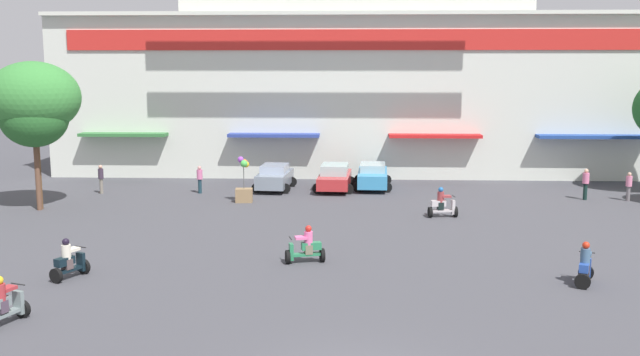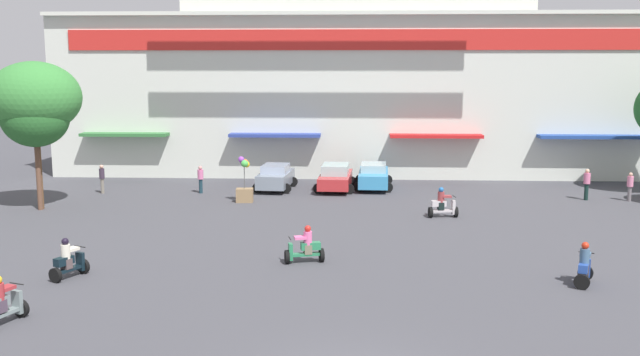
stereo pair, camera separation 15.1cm
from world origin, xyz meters
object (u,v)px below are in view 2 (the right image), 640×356
object	(u,v)px
parked_car_1	(335,177)
scooter_rider_4	(443,205)
scooter_rider_6	(584,267)
balloon_vendor_cart	(245,184)
plaza_tree_0	(35,98)
scooter_rider_0	(305,248)
plaza_tree_2	(35,117)
pedestrian_1	(201,178)
scooter_rider_8	(2,304)
scooter_rider_2	(68,261)
pedestrian_2	(630,185)
pedestrian_3	(587,182)
pedestrian_0	(102,177)
parked_car_2	(374,176)
parked_car_0	(276,177)

from	to	relation	value
parked_car_1	scooter_rider_4	distance (m)	9.24
scooter_rider_6	balloon_vendor_cart	distance (m)	19.62
plaza_tree_0	scooter_rider_0	size ratio (longest dim) A/B	4.88
plaza_tree_2	pedestrian_1	xyz separation A→B (m)	(7.24, 5.10, -3.86)
scooter_rider_4	scooter_rider_8	bearing A→B (deg)	-133.46
scooter_rider_2	balloon_vendor_cart	distance (m)	14.65
pedestrian_2	pedestrian_3	xyz separation A→B (m)	(-2.26, 0.20, 0.09)
scooter_rider_0	pedestrian_1	xyz separation A→B (m)	(-7.07, 14.28, 0.33)
scooter_rider_0	scooter_rider_6	bearing A→B (deg)	-13.30
pedestrian_0	plaza_tree_2	bearing A→B (deg)	-108.43
scooter_rider_4	scooter_rider_0	bearing A→B (deg)	-126.47
scooter_rider_2	scooter_rider_4	world-z (taller)	scooter_rider_4
scooter_rider_4	pedestrian_0	bearing A→B (deg)	163.60
pedestrian_1	pedestrian_3	bearing A→B (deg)	-2.77
parked_car_1	scooter_rider_4	world-z (taller)	parked_car_1
plaza_tree_0	pedestrian_2	bearing A→B (deg)	6.52
plaza_tree_2	pedestrian_1	distance (m)	9.66
parked_car_2	scooter_rider_2	xyz separation A→B (m)	(-11.13, -18.80, -0.16)
parked_car_2	plaza_tree_2	bearing A→B (deg)	-157.23
parked_car_0	parked_car_2	xyz separation A→B (m)	(5.84, 0.83, -0.01)
pedestrian_3	scooter_rider_2	bearing A→B (deg)	-145.57
plaza_tree_0	pedestrian_1	distance (m)	10.00
scooter_rider_8	scooter_rider_2	bearing A→B (deg)	88.60
pedestrian_3	parked_car_2	bearing A→B (deg)	164.57
scooter_rider_2	parked_car_2	bearing A→B (deg)	59.38
scooter_rider_6	scooter_rider_8	world-z (taller)	scooter_rider_6
scooter_rider_2	parked_car_1	bearing A→B (deg)	64.01
parked_car_1	scooter_rider_6	world-z (taller)	parked_car_1
scooter_rider_8	pedestrian_3	world-z (taller)	pedestrian_3
scooter_rider_4	pedestrian_2	bearing A→B (deg)	23.65
scooter_rider_0	pedestrian_3	xyz separation A→B (m)	(14.61, 13.23, 0.41)
plaza_tree_2	pedestrian_0	bearing A→B (deg)	71.57
plaza_tree_2	pedestrian_1	size ratio (longest dim) A/B	3.96
scooter_rider_6	plaza_tree_0	bearing A→B (deg)	153.97
scooter_rider_2	plaza_tree_2	bearing A→B (deg)	118.13
pedestrian_0	pedestrian_1	bearing A→B (deg)	3.83
parked_car_2	parked_car_1	bearing A→B (deg)	-164.25
scooter_rider_6	pedestrian_0	size ratio (longest dim) A/B	0.91
pedestrian_0	scooter_rider_0	bearing A→B (deg)	-47.49
plaza_tree_0	scooter_rider_4	size ratio (longest dim) A/B	5.04
scooter_rider_8	scooter_rider_0	bearing A→B (deg)	39.79
scooter_rider_4	scooter_rider_6	bearing A→B (deg)	-71.84
pedestrian_1	balloon_vendor_cart	bearing A→B (deg)	-40.85
plaza_tree_0	scooter_rider_0	xyz separation A→B (m)	(14.38, -9.46, -5.15)
scooter_rider_8	plaza_tree_0	bearing A→B (deg)	110.58
pedestrian_2	pedestrian_3	size ratio (longest dim) A/B	0.92
plaza_tree_0	balloon_vendor_cart	world-z (taller)	plaza_tree_0
scooter_rider_8	plaza_tree_2	bearing A→B (deg)	110.69
scooter_rider_6	pedestrian_1	world-z (taller)	pedestrian_1
plaza_tree_0	scooter_rider_6	distance (m)	27.23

